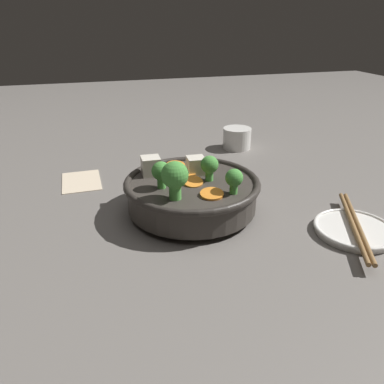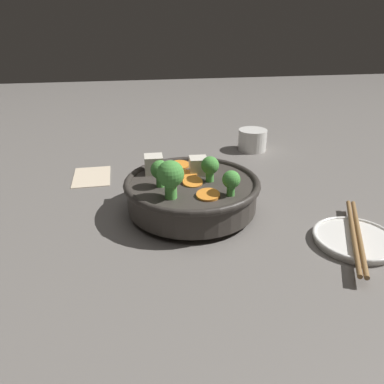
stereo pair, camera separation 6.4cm
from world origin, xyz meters
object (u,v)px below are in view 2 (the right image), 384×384
Objects in this scene: stirfry_bowl at (191,190)px; side_saucer at (355,239)px; tea_cup at (252,140)px; chopsticks_pair at (356,234)px.

stirfry_bowl reaches higher than side_saucer.
tea_cup is 0.36× the size of chopsticks_pair.
stirfry_bowl is 0.37m from tea_cup.
stirfry_bowl is at bearing -122.00° from side_saucer.
stirfry_bowl is 0.27m from side_saucer.
stirfry_bowl is 0.27m from chopsticks_pair.
chopsticks_pair is (0.45, 0.02, -0.01)m from tea_cup.
side_saucer is 0.01m from chopsticks_pair.
stirfry_bowl is 3.24× the size of tea_cup.
stirfry_bowl reaches higher than chopsticks_pair.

